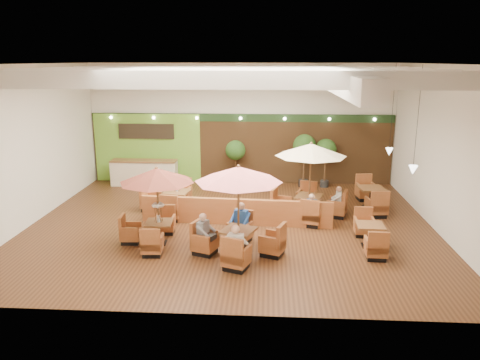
# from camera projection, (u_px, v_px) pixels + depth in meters

# --- Properties ---
(room) EXTENTS (14.04, 14.00, 5.52)m
(room) POSITION_uv_depth(u_px,v_px,m) (240.00, 117.00, 16.71)
(room) COLOR #381E0F
(room) RESTS_ON ground
(service_counter) EXTENTS (3.00, 0.75, 1.18)m
(service_counter) POSITION_uv_depth(u_px,v_px,m) (144.00, 173.00, 21.50)
(service_counter) COLOR beige
(service_counter) RESTS_ON ground
(booth_divider) EXTENTS (6.73, 0.60, 0.93)m
(booth_divider) POSITION_uv_depth(u_px,v_px,m) (236.00, 212.00, 16.38)
(booth_divider) COLOR brown
(booth_divider) RESTS_ON ground
(table_0) EXTENTS (2.38, 2.45, 2.50)m
(table_0) POSITION_uv_depth(u_px,v_px,m) (155.00, 189.00, 14.33)
(table_0) COLOR brown
(table_0) RESTS_ON ground
(table_1) EXTENTS (2.85, 2.85, 2.75)m
(table_1) POSITION_uv_depth(u_px,v_px,m) (238.00, 194.00, 13.48)
(table_1) COLOR brown
(table_1) RESTS_ON ground
(table_2) EXTENTS (2.87, 2.87, 2.79)m
(table_2) POSITION_uv_depth(u_px,v_px,m) (310.00, 167.00, 16.86)
(table_2) COLOR brown
(table_2) RESTS_ON ground
(table_3) EXTENTS (1.91, 2.78, 1.58)m
(table_3) POSITION_uv_depth(u_px,v_px,m) (170.00, 200.00, 17.82)
(table_3) COLOR brown
(table_3) RESTS_ON ground
(table_4) EXTENTS (0.85, 2.46, 0.92)m
(table_4) POSITION_uv_depth(u_px,v_px,m) (370.00, 236.00, 14.44)
(table_4) COLOR brown
(table_4) RESTS_ON ground
(table_5) EXTENTS (1.06, 2.86, 1.05)m
(table_5) POSITION_uv_depth(u_px,v_px,m) (371.00, 198.00, 18.23)
(table_5) COLOR brown
(table_5) RESTS_ON ground
(topiary_0) EXTENTS (0.91, 0.91, 2.10)m
(topiary_0) POSITION_uv_depth(u_px,v_px,m) (235.00, 152.00, 21.20)
(topiary_0) COLOR black
(topiary_0) RESTS_ON ground
(topiary_1) EXTENTS (1.04, 1.04, 2.41)m
(topiary_1) POSITION_uv_depth(u_px,v_px,m) (304.00, 148.00, 20.95)
(topiary_1) COLOR black
(topiary_1) RESTS_ON ground
(topiary_2) EXTENTS (0.95, 0.95, 2.21)m
(topiary_2) POSITION_uv_depth(u_px,v_px,m) (326.00, 151.00, 20.93)
(topiary_2) COLOR black
(topiary_2) RESTS_ON ground
(diner_0) EXTENTS (0.45, 0.40, 0.85)m
(diner_0) POSITION_uv_depth(u_px,v_px,m) (236.00, 243.00, 12.78)
(diner_0) COLOR silver
(diner_0) RESTS_ON ground
(diner_1) EXTENTS (0.46, 0.43, 0.83)m
(diner_1) POSITION_uv_depth(u_px,v_px,m) (241.00, 219.00, 14.72)
(diner_1) COLOR #2858AF
(diner_1) RESTS_ON ground
(diner_2) EXTENTS (0.41, 0.44, 0.80)m
(diner_2) POSITION_uv_depth(u_px,v_px,m) (205.00, 230.00, 13.81)
(diner_2) COLOR slate
(diner_2) RESTS_ON ground
(diner_3) EXTENTS (0.39, 0.36, 0.71)m
(diner_3) POSITION_uv_depth(u_px,v_px,m) (312.00, 206.00, 16.16)
(diner_3) COLOR #2858AF
(diner_3) RESTS_ON ground
(diner_4) EXTENTS (0.32, 0.37, 0.71)m
(diner_4) POSITION_uv_depth(u_px,v_px,m) (337.00, 198.00, 17.09)
(diner_4) COLOR silver
(diner_4) RESTS_ON ground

